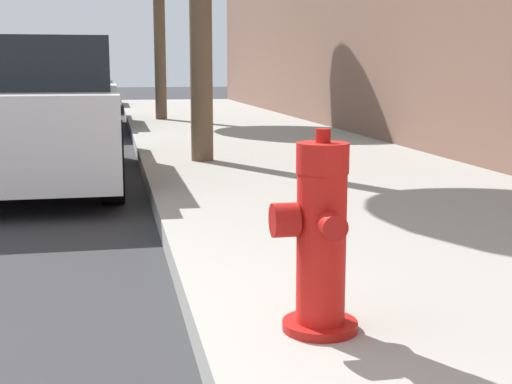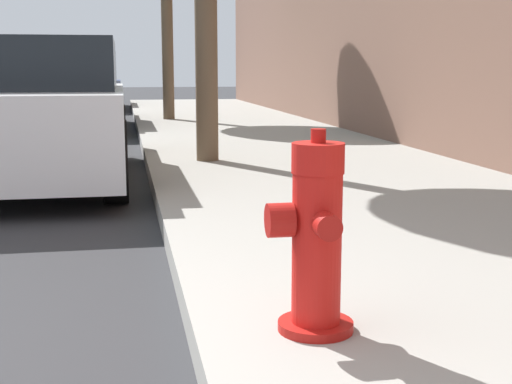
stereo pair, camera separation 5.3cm
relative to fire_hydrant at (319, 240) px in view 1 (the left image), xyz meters
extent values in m
cylinder|color=#A91511|center=(0.01, 0.00, -0.33)|extent=(0.28, 0.28, 0.04)
cylinder|color=red|center=(0.01, 0.00, -0.03)|extent=(0.18, 0.18, 0.56)
cylinder|color=red|center=(0.01, 0.00, 0.30)|extent=(0.19, 0.19, 0.11)
cylinder|color=#A91511|center=(0.01, 0.00, 0.39)|extent=(0.06, 0.06, 0.05)
cylinder|color=#A91511|center=(0.01, -0.13, 0.08)|extent=(0.09, 0.08, 0.09)
cylinder|color=#A91511|center=(0.01, 0.13, 0.08)|extent=(0.09, 0.08, 0.09)
cylinder|color=#A91511|center=(-0.13, 0.00, 0.08)|extent=(0.09, 0.13, 0.13)
cube|color=silver|center=(-1.52, 4.78, 0.06)|extent=(1.69, 3.99, 0.74)
cube|color=black|center=(-1.52, 4.62, 0.66)|extent=(1.56, 2.19, 0.46)
cylinder|color=black|center=(-0.75, 6.02, -0.15)|extent=(0.20, 0.70, 0.70)
cylinder|color=black|center=(-0.75, 3.55, -0.15)|extent=(0.20, 0.70, 0.70)
cube|color=navy|center=(-1.62, 10.98, 0.03)|extent=(1.83, 4.17, 0.67)
cube|color=black|center=(-1.62, 10.82, 0.65)|extent=(1.69, 2.29, 0.56)
cylinder|color=black|center=(-2.46, 12.28, -0.14)|extent=(0.20, 0.71, 0.71)
cylinder|color=black|center=(-0.79, 12.28, -0.14)|extent=(0.20, 0.71, 0.71)
cylinder|color=black|center=(-2.46, 9.69, -0.14)|extent=(0.20, 0.71, 0.71)
cylinder|color=black|center=(-0.79, 9.69, -0.14)|extent=(0.20, 0.71, 0.71)
cube|color=black|center=(-1.61, 17.66, -0.03)|extent=(1.68, 4.47, 0.58)
cube|color=black|center=(-1.61, 17.49, 0.53)|extent=(1.54, 2.46, 0.54)
cylinder|color=black|center=(-2.37, 19.05, -0.17)|extent=(0.20, 0.66, 0.66)
cylinder|color=black|center=(-0.86, 19.05, -0.17)|extent=(0.20, 0.66, 0.66)
cylinder|color=black|center=(-2.37, 16.28, -0.17)|extent=(0.20, 0.66, 0.66)
cylinder|color=black|center=(-0.86, 16.28, -0.17)|extent=(0.20, 0.66, 0.66)
cylinder|color=brown|center=(0.19, 11.30, 1.26)|extent=(0.22, 0.22, 3.23)
camera|label=1|loc=(-0.73, -2.46, 0.63)|focal=50.00mm
camera|label=2|loc=(-0.68, -2.47, 0.63)|focal=50.00mm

